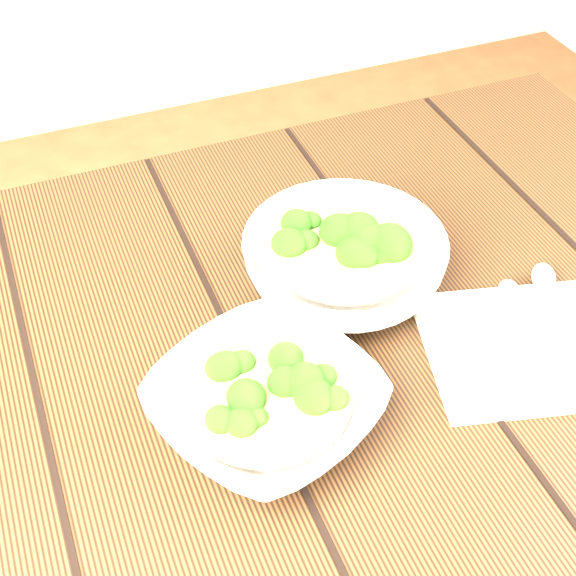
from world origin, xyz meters
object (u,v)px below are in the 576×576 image
Objects in this scene: soup_bowl_back at (344,261)px; trivet at (324,267)px; napkin at (527,347)px; table at (269,437)px; soup_bowl_front at (266,402)px.

soup_bowl_back is 2.33× the size of trivet.
soup_bowl_back is 0.21m from napkin.
napkin is at bearing -49.17° from soup_bowl_back.
soup_bowl_back reaches higher than napkin.
table is 0.29m from napkin.
soup_bowl_back reaches higher than table.
soup_bowl_back is 0.04m from trivet.
trivet is (0.11, 0.10, 0.13)m from table.
soup_bowl_front is 0.20m from soup_bowl_back.
soup_bowl_back is at bearing 44.23° from soup_bowl_front.
table is 4.55× the size of soup_bowl_front.
table is at bearing -146.88° from soup_bowl_back.
trivet is 0.50× the size of napkin.
soup_bowl_front is 1.29× the size of napkin.
soup_bowl_back reaches higher than trivet.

